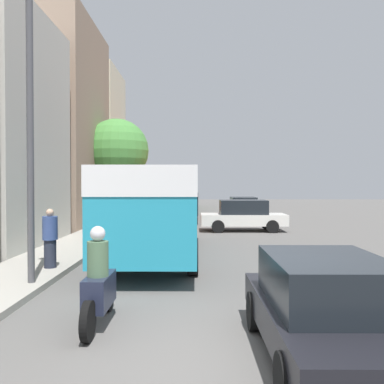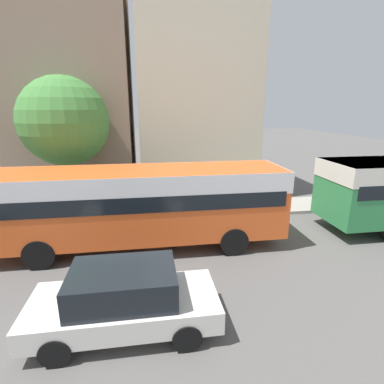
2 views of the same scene
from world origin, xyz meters
TOP-DOWN VIEW (x-y plane):
  - building_far_terrace at (-9.26, 18.55)m, footprint 6.13×7.90m
  - building_end_row at (-8.75, 26.07)m, footprint 5.10×6.29m
  - bus_following at (-1.64, 22.94)m, footprint 2.53×10.34m
  - car_far_curb at (2.67, 22.62)m, footprint 1.89×4.25m
  - street_tree at (-5.21, 19.79)m, footprint 3.82×3.82m

SIDE VIEW (x-z plane):
  - car_far_curb at x=2.67m, z-range 0.02..1.57m
  - bus_following at x=-1.64m, z-range 0.44..3.35m
  - street_tree at x=-5.21m, z-range 1.30..7.46m
  - building_end_row at x=-8.75m, z-range 0.00..10.77m
  - building_far_terrace at x=-9.26m, z-range 0.00..11.48m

